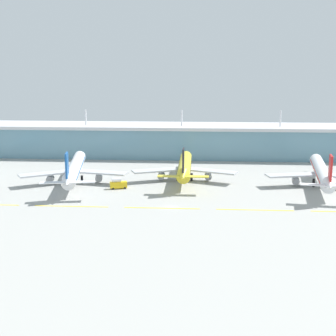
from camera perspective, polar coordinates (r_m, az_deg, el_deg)
name	(u,v)px	position (r m, az deg, el deg)	size (l,w,h in m)	color
ground_plane	(170,207)	(172.31, 0.27, -4.87)	(600.00, 600.00, 0.00)	#9E9E99
terminal_building	(182,140)	(275.10, 1.73, 3.42)	(288.00, 34.00, 27.93)	#6693A8
airliner_near_middle	(75,169)	(213.21, -11.41, -0.10)	(48.02, 69.89, 18.90)	white
airliner_center	(185,167)	(214.10, 2.07, 0.17)	(48.80, 58.92, 18.90)	yellow
airliner_far_middle	(322,172)	(213.05, 18.36, -0.47)	(48.23, 67.48, 18.90)	white
taxiway_stripe_mid_west	(71,206)	(177.40, -11.81, -4.63)	(28.00, 0.70, 0.04)	yellow
taxiway_stripe_centre	(162,208)	(171.41, -0.76, -4.95)	(28.00, 0.70, 0.04)	yellow
taxiway_stripe_mid_east	(255,210)	(172.06, 10.64, -5.10)	(28.00, 0.70, 0.04)	yellow
fuel_truck	(118,184)	(200.13, -6.16, -1.93)	(7.65, 4.68, 4.95)	gold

